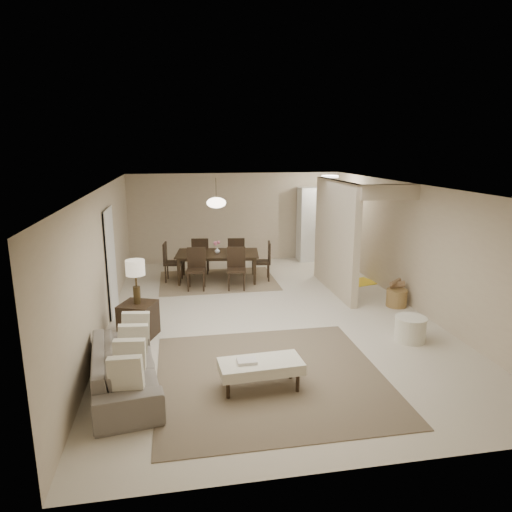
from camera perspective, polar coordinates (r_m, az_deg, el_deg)
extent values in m
plane|color=beige|center=(9.03, 1.42, -7.29)|extent=(9.00, 9.00, 0.00)
plane|color=white|center=(8.48, 1.52, 8.72)|extent=(9.00, 9.00, 0.00)
plane|color=#BFAC90|center=(13.04, -2.49, 4.84)|extent=(6.00, 0.00, 6.00)
plane|color=#BFAC90|center=(8.60, -18.51, -0.35)|extent=(0.00, 9.00, 9.00)
plane|color=#BFAC90|center=(9.71, 19.09, 1.13)|extent=(0.00, 9.00, 9.00)
cube|color=#BFAC90|center=(10.33, 9.90, 2.38)|extent=(0.15, 2.50, 2.50)
cube|color=black|center=(9.23, -17.71, -0.86)|extent=(0.04, 0.90, 2.04)
cube|color=white|center=(13.24, 7.87, 3.98)|extent=(1.20, 0.55, 2.10)
cylinder|color=white|center=(12.18, 9.24, 9.80)|extent=(0.44, 0.44, 0.05)
cube|color=brown|center=(6.76, 1.82, -14.76)|extent=(3.20, 3.20, 0.01)
imported|color=slate|center=(6.55, -16.05, -13.37)|extent=(2.17, 1.10, 0.61)
cube|color=beige|center=(6.31, 0.59, -13.62)|extent=(1.15, 0.58, 0.15)
cylinder|color=black|center=(6.18, -3.51, -16.37)|extent=(0.05, 0.05, 0.25)
cylinder|color=black|center=(6.34, 5.22, -15.60)|extent=(0.05, 0.05, 0.25)
cylinder|color=black|center=(6.51, -3.91, -14.76)|extent=(0.05, 0.05, 0.25)
cylinder|color=black|center=(6.66, 4.35, -14.08)|extent=(0.05, 0.05, 0.25)
cube|color=black|center=(8.18, -14.47, -7.74)|extent=(0.72, 0.72, 0.61)
cylinder|color=#44351D|center=(8.03, -14.66, -4.73)|extent=(0.12, 0.12, 0.30)
cylinder|color=#44351D|center=(7.95, -14.78, -2.81)|extent=(0.03, 0.03, 0.26)
cylinder|color=beige|center=(7.89, -14.87, -1.41)|extent=(0.32, 0.32, 0.26)
cylinder|color=beige|center=(8.23, 18.72, -8.63)|extent=(0.53, 0.53, 0.41)
cylinder|color=olive|center=(9.85, 17.16, -5.03)|extent=(0.46, 0.46, 0.36)
cube|color=#746148|center=(11.27, -4.79, -3.06)|extent=(2.80, 2.10, 0.01)
imported|color=black|center=(11.18, -4.82, -1.38)|extent=(2.11, 1.36, 0.70)
imported|color=white|center=(11.08, -4.86, 0.70)|extent=(0.16, 0.16, 0.14)
cube|color=yellow|center=(11.29, 12.28, -3.29)|extent=(1.13, 0.85, 0.01)
cylinder|color=#44351D|center=(10.85, -5.02, 8.38)|extent=(0.02, 0.02, 0.50)
ellipsoid|color=#FFEAC6|center=(10.88, -4.98, 6.65)|extent=(0.46, 0.46, 0.25)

